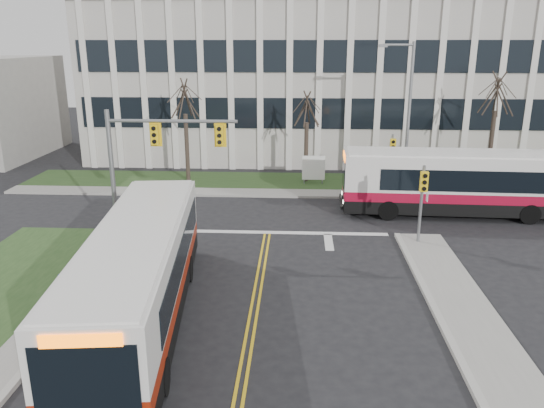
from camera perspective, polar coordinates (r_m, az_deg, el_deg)
The scene contains 15 objects.
ground at distance 19.15m, azimuth -1.96°, elevation -11.53°, with size 120.00×120.00×0.00m, color black.
sidewalk_cross at distance 33.41m, azimuth 8.83°, elevation 1.04°, with size 44.00×1.60×0.14m, color #9E9B93.
building_lawn at distance 36.10m, azimuth 8.40°, elevation 2.25°, with size 44.00×5.00×0.12m, color #26431D.
office_building at distance 47.00m, azimuth 7.38°, elevation 13.04°, with size 40.00×16.00×12.00m, color #BAB5AC.
mast_arm_signal at distance 25.43m, azimuth -13.44°, elevation 5.46°, with size 6.11×0.38×6.20m.
signal_pole_near at distance 25.23m, azimuth 15.88°, elevation 1.07°, with size 0.34×0.39×3.80m.
signal_pole_far at distance 33.33m, azimuth 12.76°, elevation 5.09°, with size 0.34×0.39×3.80m.
streetlight at distance 33.83m, azimuth 14.25°, elevation 9.79°, with size 2.15×0.25×9.20m.
directory_sign at distance 35.19m, azimuth 4.49°, elevation 3.86°, with size 1.50×0.12×2.00m.
tree_left at distance 35.75m, azimuth -9.37°, elevation 10.96°, with size 1.80×1.80×7.70m.
tree_mid at distance 35.22m, azimuth 3.78°, elevation 10.03°, with size 1.80×1.80×6.82m.
tree_right at distance 37.08m, azimuth 23.04°, elevation 10.68°, with size 1.80×1.80×8.25m.
bus_main at distance 18.34m, azimuth -14.02°, elevation -7.60°, with size 2.71×12.51×3.34m, color silver, non-canonical shape.
bus_cross at distance 30.67m, azimuth 19.83°, elevation 1.97°, with size 2.79×12.89×3.44m, color silver, non-canonical shape.
newspaper_box_blue at distance 21.19m, azimuth -21.25°, elevation -8.40°, with size 0.50×0.45×0.95m, color #16249B.
Camera 1 is at (1.50, -16.76, 9.15)m, focal length 35.00 mm.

